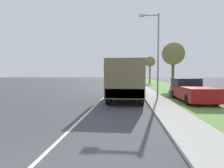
% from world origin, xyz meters
% --- Properties ---
extents(ground_plane, '(180.00, 180.00, 0.00)m').
position_xyz_m(ground_plane, '(0.00, 40.00, 0.00)').
color(ground_plane, '#424247').
extents(lane_centre_stripe, '(0.12, 120.00, 0.00)m').
position_xyz_m(lane_centre_stripe, '(0.00, 40.00, 0.00)').
color(lane_centre_stripe, silver).
rests_on(lane_centre_stripe, ground).
extents(sidewalk_right, '(1.80, 120.00, 0.12)m').
position_xyz_m(sidewalk_right, '(4.50, 40.00, 0.06)').
color(sidewalk_right, '#ADAAA3').
rests_on(sidewalk_right, ground).
extents(grass_strip_right, '(7.00, 120.00, 0.02)m').
position_xyz_m(grass_strip_right, '(8.90, 40.00, 0.01)').
color(grass_strip_right, '#6B9347').
rests_on(grass_strip_right, ground).
extents(military_truck, '(2.58, 6.64, 3.14)m').
position_xyz_m(military_truck, '(1.99, 11.05, 1.71)').
color(military_truck, '#474C38').
rests_on(military_truck, ground).
extents(car_nearest_ahead, '(1.84, 4.13, 1.54)m').
position_xyz_m(car_nearest_ahead, '(1.87, 23.54, 0.69)').
color(car_nearest_ahead, tan).
rests_on(car_nearest_ahead, ground).
extents(car_second_ahead, '(1.77, 4.34, 1.57)m').
position_xyz_m(car_second_ahead, '(1.60, 31.81, 0.71)').
color(car_second_ahead, silver).
rests_on(car_second_ahead, ground).
extents(car_third_ahead, '(1.94, 4.04, 1.49)m').
position_xyz_m(car_third_ahead, '(1.81, 44.06, 0.68)').
color(car_third_ahead, tan).
rests_on(car_third_ahead, ground).
extents(car_fourth_ahead, '(1.75, 4.56, 1.67)m').
position_xyz_m(car_fourth_ahead, '(-1.85, 54.71, 0.74)').
color(car_fourth_ahead, tan).
rests_on(car_fourth_ahead, ground).
extents(car_farthest_ahead, '(1.93, 4.84, 1.40)m').
position_xyz_m(car_farthest_ahead, '(-2.11, 69.61, 0.64)').
color(car_farthest_ahead, maroon).
rests_on(car_farthest_ahead, ground).
extents(pickup_truck, '(2.09, 5.54, 1.76)m').
position_xyz_m(pickup_truck, '(7.21, 11.45, 0.85)').
color(pickup_truck, maroon).
rests_on(pickup_truck, grass_strip_right).
extents(lamp_post, '(1.69, 0.24, 7.14)m').
position_xyz_m(lamp_post, '(4.54, 12.30, 4.36)').
color(lamp_post, gray).
rests_on(lamp_post, sidewalk_right).
extents(tree_mid_right, '(3.11, 3.11, 6.56)m').
position_xyz_m(tree_mid_right, '(8.51, 22.32, 4.97)').
color(tree_mid_right, '#4C3D2D').
rests_on(tree_mid_right, grass_strip_right).
extents(tree_far_right, '(2.44, 2.44, 6.38)m').
position_xyz_m(tree_far_right, '(7.43, 39.16, 5.05)').
color(tree_far_right, brown).
rests_on(tree_far_right, grass_strip_right).
extents(utility_box, '(0.55, 0.45, 0.70)m').
position_xyz_m(utility_box, '(6.20, 13.19, 0.37)').
color(utility_box, '#3D7042').
rests_on(utility_box, grass_strip_right).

